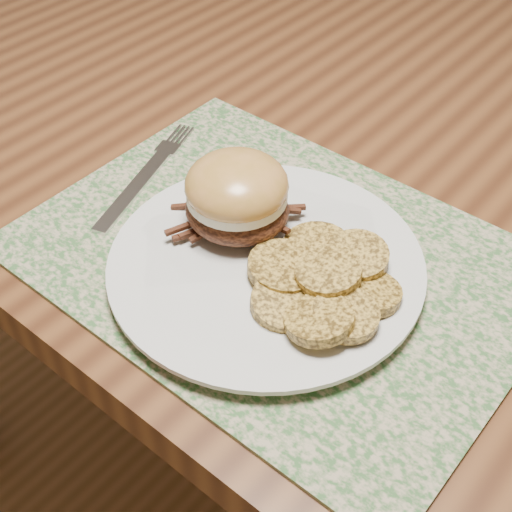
{
  "coord_description": "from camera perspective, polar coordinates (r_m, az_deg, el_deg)",
  "views": [
    {
      "loc": [
        0.19,
        -0.62,
        1.2
      ],
      "look_at": [
        -0.08,
        -0.3,
        0.79
      ],
      "focal_mm": 50.0,
      "sensor_mm": 36.0,
      "label": 1
    }
  ],
  "objects": [
    {
      "name": "pork_sandwich",
      "position": [
        0.63,
        -1.54,
        4.85
      ],
      "size": [
        0.1,
        0.1,
        0.07
      ],
      "rotation": [
        0.0,
        0.0,
        0.11
      ],
      "color": "black",
      "rests_on": "dinner_plate"
    },
    {
      "name": "roasted_potatoes",
      "position": [
        0.59,
        5.43,
        -2.07
      ],
      "size": [
        0.14,
        0.16,
        0.03
      ],
      "color": "#BB9037",
      "rests_on": "dinner_plate"
    },
    {
      "name": "dining_table",
      "position": [
        0.84,
        17.26,
        2.48
      ],
      "size": [
        1.5,
        0.9,
        0.75
      ],
      "color": "brown",
      "rests_on": "ground"
    },
    {
      "name": "dinner_plate",
      "position": [
        0.62,
        0.8,
        -0.85
      ],
      "size": [
        0.26,
        0.26,
        0.02
      ],
      "primitive_type": "cylinder",
      "color": "silver",
      "rests_on": "placemat"
    },
    {
      "name": "fork",
      "position": [
        0.74,
        -8.72,
        6.48
      ],
      "size": [
        0.07,
        0.19,
        0.0
      ],
      "rotation": [
        0.0,
        0.0,
        0.31
      ],
      "color": "silver",
      "rests_on": "placemat"
    },
    {
      "name": "placemat",
      "position": [
        0.64,
        1.74,
        -0.22
      ],
      "size": [
        0.45,
        0.33,
        0.0
      ],
      "primitive_type": "cube",
      "color": "#396333",
      "rests_on": "dining_table"
    },
    {
      "name": "ground",
      "position": [
        1.37,
        11.13,
        -19.06
      ],
      "size": [
        3.5,
        3.5,
        0.0
      ],
      "primitive_type": "plane",
      "color": "brown",
      "rests_on": "ground"
    }
  ]
}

